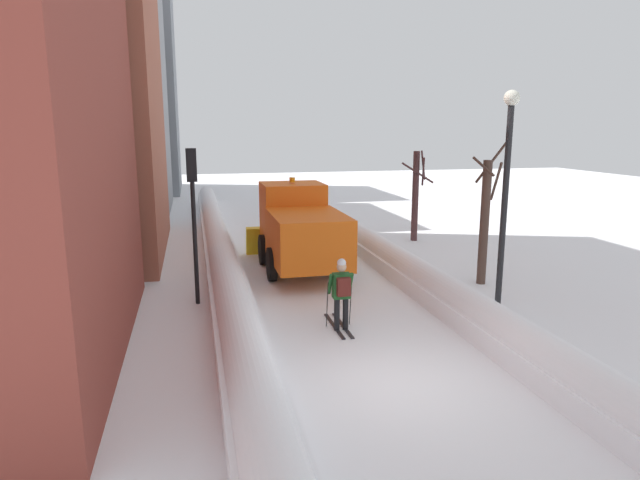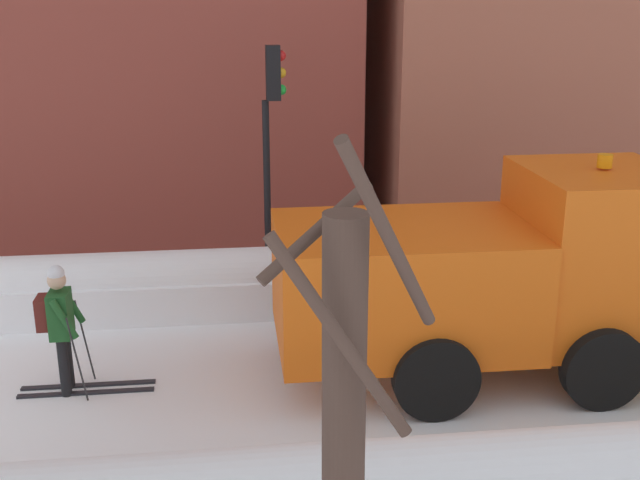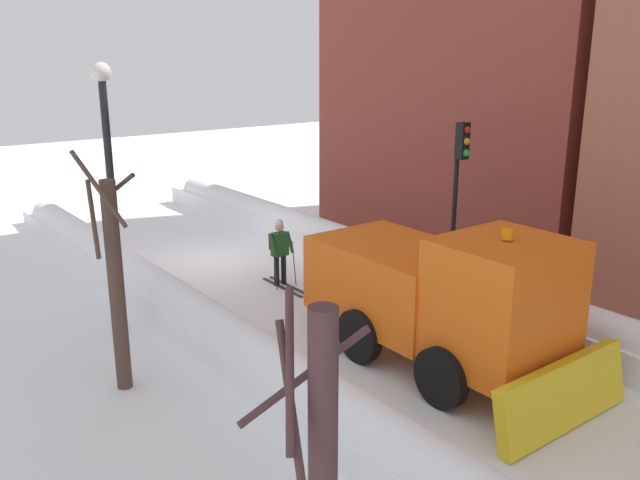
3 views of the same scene
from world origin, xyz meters
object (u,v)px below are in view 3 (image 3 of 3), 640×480
at_px(plow_truck, 443,296).
at_px(bare_tree_near, 115,282).
at_px(street_lamp, 110,169).
at_px(skier, 280,249).
at_px(traffic_light_pole, 459,174).

xyz_separation_m(plow_truck, bare_tree_near, (5.33, -2.92, 0.60)).
height_order(street_lamp, bare_tree_near, street_lamp).
distance_m(plow_truck, street_lamp, 7.38).
distance_m(plow_truck, skier, 5.89).
bearing_deg(bare_tree_near, skier, -151.55).
xyz_separation_m(skier, street_lamp, (4.44, 0.30, 2.63)).
relative_size(traffic_light_pole, street_lamp, 0.75).
bearing_deg(plow_truck, traffic_light_pole, -141.10).
bearing_deg(plow_truck, skier, -91.11).
bearing_deg(skier, street_lamp, 3.82).
bearing_deg(plow_truck, street_lamp, -52.19).
bearing_deg(traffic_light_pole, bare_tree_near, -0.50).
height_order(plow_truck, bare_tree_near, bare_tree_near).
bearing_deg(skier, bare_tree_near, 28.45).
xyz_separation_m(street_lamp, bare_tree_near, (1.00, 2.65, -1.55)).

